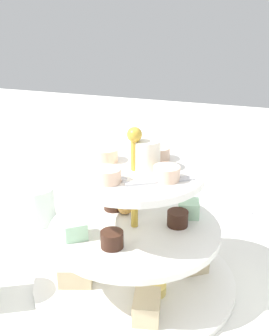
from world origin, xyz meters
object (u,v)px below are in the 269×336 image
Objects in this scene: tiered_serving_stand at (135,240)px; butter_knife_right at (213,202)px; teacup_with_saucer at (104,192)px; water_glass_short_left at (38,205)px.

tiered_serving_stand is 0.32m from butter_knife_right.
teacup_with_saucer is 0.53× the size of butter_knife_right.
water_glass_short_left is 0.79× the size of teacup_with_saucer.
teacup_with_saucer is (-0.15, 0.23, -0.05)m from tiered_serving_stand.
water_glass_short_left is at bearing -127.20° from teacup_with_saucer.
water_glass_short_left is at bearing 46.28° from butter_knife_right.
butter_knife_right is (0.30, 0.18, -0.03)m from water_glass_short_left.
tiered_serving_stand is 3.31× the size of teacup_with_saucer.
teacup_with_saucer is at bearing 33.02° from butter_knife_right.
tiered_serving_stand is 0.28m from teacup_with_saucer.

